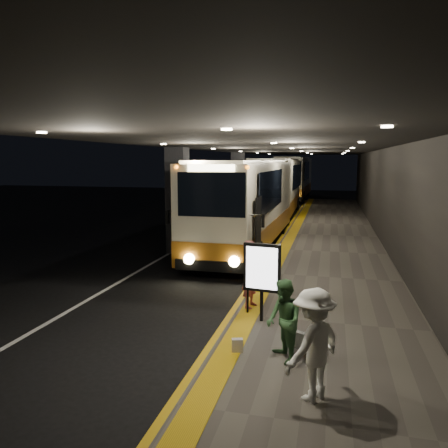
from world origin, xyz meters
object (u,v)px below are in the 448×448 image
at_px(coach_main, 247,207).
at_px(stanchion_post, 248,291).
at_px(coach_second, 276,190).
at_px(coach_third, 294,180).
at_px(bag_plain, 237,345).
at_px(passenger_waiting_green, 284,321).
at_px(passenger_waiting_white, 313,344).
at_px(bag_polka, 301,341).
at_px(info_sign, 262,269).
at_px(passenger_boarding, 251,274).

relative_size(coach_main, stanchion_post, 10.91).
relative_size(coach_second, coach_third, 0.95).
relative_size(coach_third, bag_plain, 48.42).
distance_m(passenger_waiting_green, passenger_waiting_white, 1.34).
distance_m(coach_second, bag_plain, 22.14).
xyz_separation_m(passenger_waiting_white, stanchion_post, (-1.71, 3.58, -0.34)).
relative_size(coach_third, bag_polka, 37.45).
bearing_deg(bag_plain, passenger_waiting_white, -42.05).
bearing_deg(coach_main, bag_polka, -72.44).
bearing_deg(bag_plain, coach_second, 95.26).
relative_size(coach_third, info_sign, 7.04).
height_order(passenger_boarding, bag_polka, passenger_boarding).
height_order(info_sign, stanchion_post, info_sign).
height_order(coach_main, passenger_waiting_green, coach_main).
bearing_deg(coach_third, passenger_boarding, -86.15).
height_order(coach_third, info_sign, coach_third).
relative_size(coach_main, bag_plain, 45.25).
bearing_deg(coach_main, passenger_waiting_green, -74.64).
xyz_separation_m(info_sign, stanchion_post, (-0.41, 0.45, -0.69)).
bearing_deg(bag_polka, passenger_waiting_green, -115.77).
distance_m(coach_third, bag_plain, 36.42).
xyz_separation_m(coach_main, coach_second, (-0.09, 10.97, 0.05)).
xyz_separation_m(passenger_boarding, stanchion_post, (0.00, -0.45, -0.31)).
bearing_deg(bag_polka, passenger_waiting_white, -80.56).
bearing_deg(bag_polka, info_sign, 127.16).
distance_m(passenger_boarding, passenger_waiting_green, 3.04).
relative_size(passenger_boarding, bag_polka, 4.98).
height_order(bag_plain, stanchion_post, stanchion_post).
height_order(bag_polka, stanchion_post, stanchion_post).
height_order(passenger_waiting_green, bag_polka, passenger_waiting_green).
xyz_separation_m(passenger_boarding, passenger_waiting_green, (1.13, -2.82, -0.09)).
relative_size(coach_main, passenger_waiting_white, 6.79).
height_order(coach_main, bag_plain, coach_main).
bearing_deg(stanchion_post, info_sign, -47.77).
bearing_deg(passenger_waiting_green, info_sign, 171.42).
height_order(coach_second, passenger_waiting_white, coach_second).
height_order(coach_third, passenger_boarding, coach_third).
xyz_separation_m(passenger_boarding, bag_polka, (1.42, -2.23, -0.69)).
relative_size(bag_plain, info_sign, 0.15).
height_order(coach_second, info_sign, coach_second).
bearing_deg(passenger_waiting_green, coach_main, 165.20).
xyz_separation_m(passenger_waiting_green, info_sign, (-0.72, 1.92, 0.47)).
distance_m(coach_third, stanchion_post, 34.17).
bearing_deg(bag_plain, coach_main, 99.94).
bearing_deg(passenger_boarding, bag_plain, -165.22).
bearing_deg(bag_polka, stanchion_post, 128.52).
xyz_separation_m(passenger_boarding, info_sign, (0.42, -0.90, 0.38)).
bearing_deg(passenger_waiting_white, passenger_waiting_green, -118.56).
height_order(passenger_waiting_white, bag_plain, passenger_waiting_white).
distance_m(passenger_boarding, passenger_waiting_white, 4.38).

